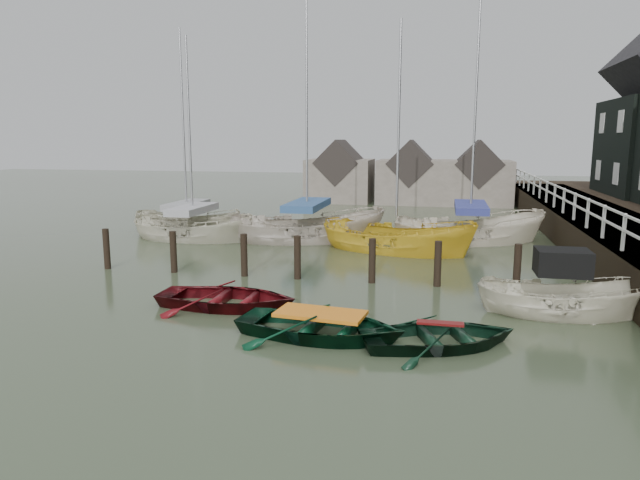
% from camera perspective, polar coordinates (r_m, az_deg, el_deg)
% --- Properties ---
extents(ground, '(120.00, 120.00, 0.00)m').
position_cam_1_polar(ground, '(15.30, -0.71, -6.78)').
color(ground, '#343D27').
rests_on(ground, ground).
extents(pier, '(3.04, 32.00, 2.70)m').
position_cam_1_polar(pier, '(25.31, 26.26, 0.57)').
color(pier, black).
rests_on(pier, ground).
extents(mooring_pilings, '(13.72, 0.22, 1.80)m').
position_cam_1_polar(mooring_pilings, '(18.25, -2.01, -2.38)').
color(mooring_pilings, black).
rests_on(mooring_pilings, ground).
extents(far_sheds, '(14.00, 4.08, 4.39)m').
position_cam_1_polar(far_sheds, '(40.42, 8.83, 6.30)').
color(far_sheds, '#665B51').
rests_on(far_sheds, ground).
extents(rowboat_red, '(3.78, 2.70, 0.78)m').
position_cam_1_polar(rowboat_red, '(15.57, -9.26, -6.61)').
color(rowboat_red, '#520B10').
rests_on(rowboat_red, ground).
extents(rowboat_green, '(4.15, 3.18, 0.80)m').
position_cam_1_polar(rowboat_green, '(13.14, 0.06, -9.65)').
color(rowboat_green, black).
rests_on(rowboat_green, ground).
extents(rowboat_dkgreen, '(4.11, 3.55, 0.72)m').
position_cam_1_polar(rowboat_dkgreen, '(12.87, 11.85, -10.32)').
color(rowboat_dkgreen, black).
rests_on(rowboat_dkgreen, ground).
extents(motorboat, '(4.16, 1.59, 2.48)m').
position_cam_1_polar(motorboat, '(15.84, 22.89, -6.62)').
color(motorboat, beige).
rests_on(motorboat, ground).
extents(sailboat_a, '(6.01, 2.65, 9.87)m').
position_cam_1_polar(sailboat_a, '(26.08, -12.52, 0.18)').
color(sailboat_a, beige).
rests_on(sailboat_a, ground).
extents(sailboat_b, '(7.35, 4.41, 11.85)m').
position_cam_1_polar(sailboat_b, '(25.23, -1.28, 0.09)').
color(sailboat_b, beige).
rests_on(sailboat_b, ground).
extents(sailboat_c, '(7.01, 4.40, 10.16)m').
position_cam_1_polar(sailboat_c, '(23.11, 7.58, -1.06)').
color(sailboat_c, gold).
rests_on(sailboat_c, ground).
extents(sailboat_d, '(7.10, 4.24, 13.30)m').
position_cam_1_polar(sailboat_d, '(25.66, 14.71, -0.06)').
color(sailboat_d, beige).
rests_on(sailboat_d, ground).
extents(sailboat_e, '(5.86, 2.73, 10.51)m').
position_cam_1_polar(sailboat_e, '(28.17, -13.10, 0.89)').
color(sailboat_e, beige).
rests_on(sailboat_e, ground).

